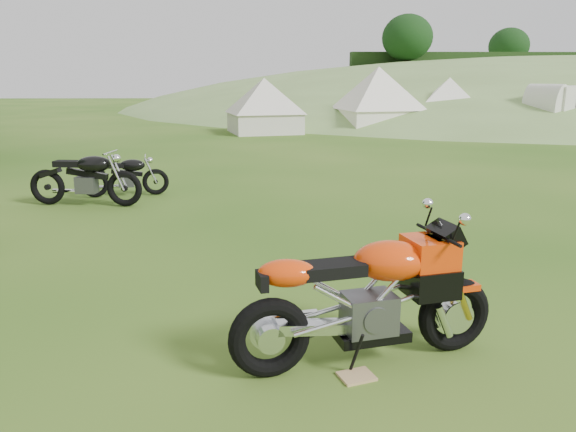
{
  "coord_description": "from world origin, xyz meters",
  "views": [
    {
      "loc": [
        -0.43,
        -6.14,
        2.38
      ],
      "look_at": [
        -0.23,
        0.4,
        0.75
      ],
      "focal_mm": 35.0,
      "sensor_mm": 36.0,
      "label": 1
    }
  ],
  "objects_px": {
    "sport_motorcycle": "(367,288)",
    "vintage_moto_c": "(85,177)",
    "tent_left": "(264,104)",
    "caravan": "(574,109)",
    "vintage_moto_d": "(125,175)",
    "plywood_board": "(357,376)",
    "tent_right": "(448,102)",
    "tent_mid": "(378,100)"
  },
  "relations": [
    {
      "from": "vintage_moto_c",
      "to": "tent_mid",
      "type": "xyz_separation_m",
      "value": [
        8.34,
        15.07,
        0.82
      ]
    },
    {
      "from": "vintage_moto_c",
      "to": "vintage_moto_d",
      "type": "bearing_deg",
      "value": 65.37
    },
    {
      "from": "vintage_moto_c",
      "to": "tent_right",
      "type": "height_order",
      "value": "tent_right"
    },
    {
      "from": "tent_left",
      "to": "caravan",
      "type": "relative_size",
      "value": 0.64
    },
    {
      "from": "sport_motorcycle",
      "to": "vintage_moto_d",
      "type": "height_order",
      "value": "sport_motorcycle"
    },
    {
      "from": "tent_right",
      "to": "caravan",
      "type": "xyz_separation_m",
      "value": [
        4.71,
        -2.28,
        -0.2
      ]
    },
    {
      "from": "sport_motorcycle",
      "to": "vintage_moto_c",
      "type": "distance_m",
      "value": 7.51
    },
    {
      "from": "plywood_board",
      "to": "vintage_moto_c",
      "type": "xyz_separation_m",
      "value": [
        -4.18,
        6.42,
        0.54
      ]
    },
    {
      "from": "sport_motorcycle",
      "to": "vintage_moto_c",
      "type": "bearing_deg",
      "value": 110.89
    },
    {
      "from": "tent_mid",
      "to": "tent_right",
      "type": "bearing_deg",
      "value": -1.71
    },
    {
      "from": "vintage_moto_c",
      "to": "vintage_moto_d",
      "type": "relative_size",
      "value": 1.26
    },
    {
      "from": "caravan",
      "to": "tent_mid",
      "type": "bearing_deg",
      "value": 144.58
    },
    {
      "from": "vintage_moto_d",
      "to": "tent_mid",
      "type": "relative_size",
      "value": 0.53
    },
    {
      "from": "vintage_moto_c",
      "to": "vintage_moto_d",
      "type": "distance_m",
      "value": 1.01
    },
    {
      "from": "plywood_board",
      "to": "caravan",
      "type": "xyz_separation_m",
      "value": [
        12.29,
        19.85,
        1.01
      ]
    },
    {
      "from": "plywood_board",
      "to": "vintage_moto_c",
      "type": "height_order",
      "value": "vintage_moto_c"
    },
    {
      "from": "vintage_moto_d",
      "to": "tent_left",
      "type": "relative_size",
      "value": 0.59
    },
    {
      "from": "tent_right",
      "to": "caravan",
      "type": "distance_m",
      "value": 5.23
    },
    {
      "from": "tent_left",
      "to": "tent_mid",
      "type": "relative_size",
      "value": 0.89
    },
    {
      "from": "vintage_moto_c",
      "to": "tent_right",
      "type": "bearing_deg",
      "value": 60.37
    },
    {
      "from": "sport_motorcycle",
      "to": "tent_left",
      "type": "height_order",
      "value": "tent_left"
    },
    {
      "from": "vintage_moto_c",
      "to": "caravan",
      "type": "relative_size",
      "value": 0.48
    },
    {
      "from": "sport_motorcycle",
      "to": "caravan",
      "type": "distance_m",
      "value": 23.07
    },
    {
      "from": "plywood_board",
      "to": "vintage_moto_c",
      "type": "distance_m",
      "value": 7.68
    },
    {
      "from": "vintage_moto_d",
      "to": "vintage_moto_c",
      "type": "bearing_deg",
      "value": -133.44
    },
    {
      "from": "tent_mid",
      "to": "vintage_moto_c",
      "type": "bearing_deg",
      "value": -131.2
    },
    {
      "from": "sport_motorcycle",
      "to": "tent_mid",
      "type": "height_order",
      "value": "tent_mid"
    },
    {
      "from": "tent_left",
      "to": "tent_right",
      "type": "bearing_deg",
      "value": -3.56
    },
    {
      "from": "vintage_moto_c",
      "to": "sport_motorcycle",
      "type": "bearing_deg",
      "value": -47.95
    },
    {
      "from": "vintage_moto_c",
      "to": "tent_left",
      "type": "relative_size",
      "value": 0.75
    },
    {
      "from": "tent_right",
      "to": "vintage_moto_c",
      "type": "bearing_deg",
      "value": -113.81
    },
    {
      "from": "vintage_moto_c",
      "to": "tent_left",
      "type": "distance_m",
      "value": 14.59
    },
    {
      "from": "sport_motorcycle",
      "to": "tent_left",
      "type": "distance_m",
      "value": 20.4
    },
    {
      "from": "caravan",
      "to": "plywood_board",
      "type": "bearing_deg",
      "value": -145.79
    },
    {
      "from": "plywood_board",
      "to": "sport_motorcycle",
      "type": "bearing_deg",
      "value": 67.09
    },
    {
      "from": "tent_mid",
      "to": "tent_right",
      "type": "height_order",
      "value": "tent_mid"
    },
    {
      "from": "vintage_moto_c",
      "to": "tent_right",
      "type": "distance_m",
      "value": 19.63
    },
    {
      "from": "sport_motorcycle",
      "to": "plywood_board",
      "type": "distance_m",
      "value": 0.72
    },
    {
      "from": "tent_right",
      "to": "tent_left",
      "type": "bearing_deg",
      "value": -157.0
    },
    {
      "from": "vintage_moto_d",
      "to": "caravan",
      "type": "bearing_deg",
      "value": 26.66
    },
    {
      "from": "caravan",
      "to": "tent_right",
      "type": "bearing_deg",
      "value": 130.19
    },
    {
      "from": "plywood_board",
      "to": "vintage_moto_d",
      "type": "bearing_deg",
      "value": 116.67
    }
  ]
}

